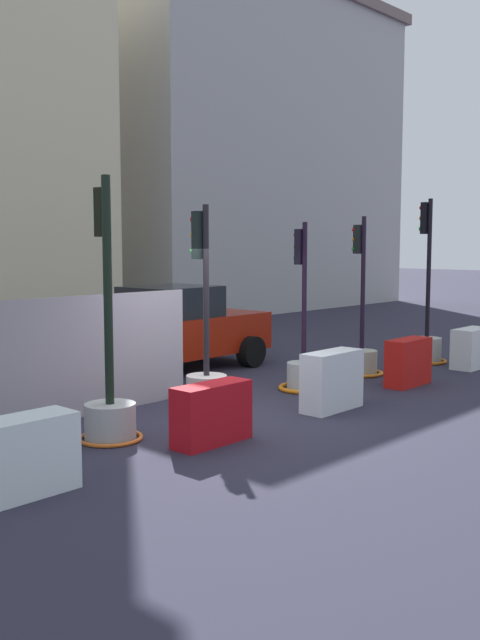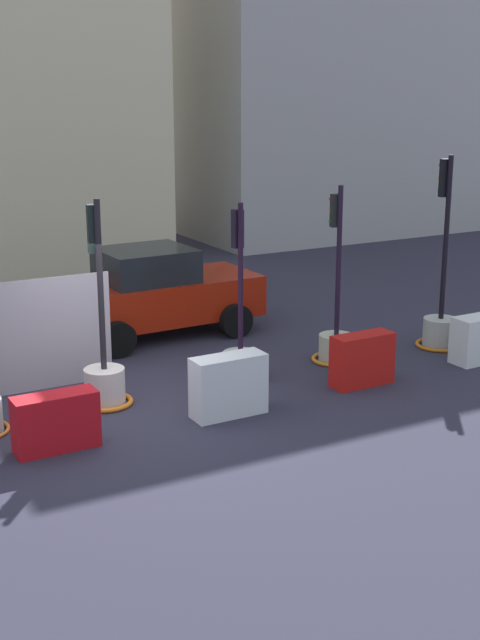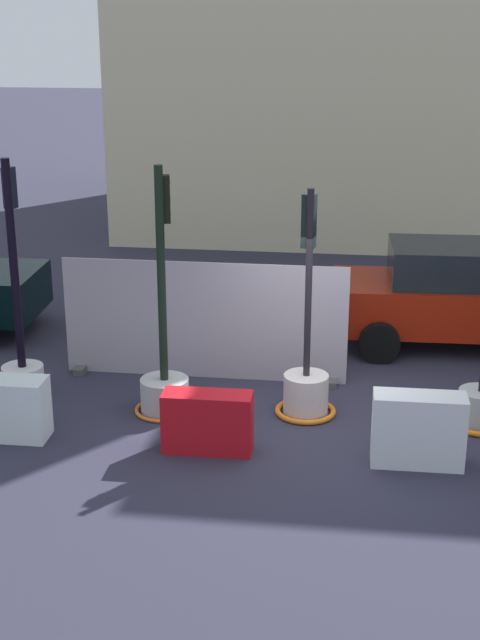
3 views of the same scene
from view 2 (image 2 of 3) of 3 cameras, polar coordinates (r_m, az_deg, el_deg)
The scene contains 11 objects.
ground_plane at distance 13.20m, azimuth -7.82°, elevation -5.95°, with size 120.00×120.00×0.00m, color #2A293A.
traffic_light_3 at distance 13.32m, azimuth -8.97°, elevation -3.34°, with size 0.85×0.85×3.16m.
traffic_light_4 at distance 14.23m, azimuth 0.02°, elevation -2.31°, with size 0.89×0.89×2.95m.
traffic_light_5 at distance 15.32m, azimuth 6.35°, elevation -1.08°, with size 0.86×0.86×3.10m.
traffic_light_6 at distance 16.46m, azimuth 13.08°, elevation 0.14°, with size 0.88×0.88×3.53m.
construction_barrier_2 at distance 11.88m, azimuth -12.04°, elevation -6.60°, with size 1.14×0.42×0.78m.
construction_barrier_3 at distance 12.77m, azimuth -0.76°, elevation -4.35°, with size 1.13×0.45×0.92m.
construction_barrier_4 at distance 14.17m, azimuth 8.06°, elevation -2.61°, with size 1.06×0.41×0.86m.
construction_barrier_5 at distance 15.78m, azimuth 15.55°, elevation -1.21°, with size 1.04×0.49×0.83m.
car_red_compact at distance 16.77m, azimuth -5.64°, elevation 1.77°, with size 4.01×2.19×1.73m.
building_corner_block at distance 31.50m, azimuth 7.53°, elevation 18.09°, with size 14.24×9.09×12.57m.
Camera 2 is at (-4.30, -11.52, 4.78)m, focal length 48.54 mm.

